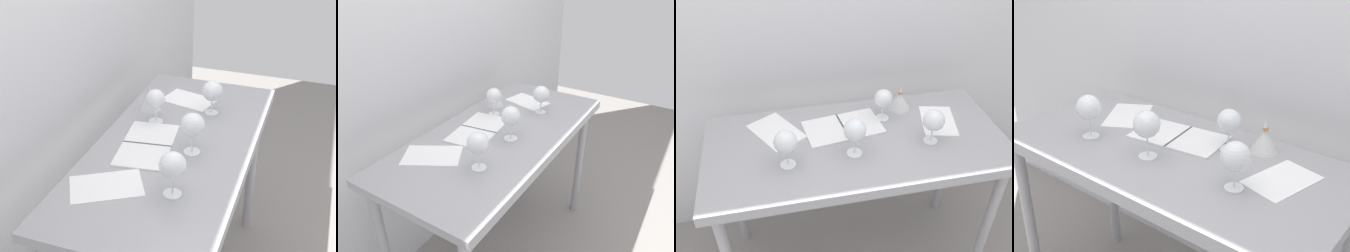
# 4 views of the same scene
# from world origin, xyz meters

# --- Properties ---
(back_wall) EXTENTS (3.80, 0.04, 2.60)m
(back_wall) POSITION_xyz_m (0.00, 0.49, 1.30)
(back_wall) COLOR silver
(back_wall) RESTS_ON ground_plane
(steel_counter) EXTENTS (1.40, 0.65, 0.90)m
(steel_counter) POSITION_xyz_m (0.00, -0.01, 0.79)
(steel_counter) COLOR #99999E
(steel_counter) RESTS_ON ground_plane
(wine_glass_far_right) EXTENTS (0.09, 0.09, 0.16)m
(wine_glass_far_right) POSITION_xyz_m (0.17, 0.14, 1.01)
(wine_glass_far_right) COLOR white
(wine_glass_far_right) RESTS_ON steel_counter
(wine_glass_near_center) EXTENTS (0.10, 0.10, 0.18)m
(wine_glass_near_center) POSITION_xyz_m (-0.03, -0.09, 1.03)
(wine_glass_near_center) COLOR white
(wine_glass_near_center) RESTS_ON steel_counter
(wine_glass_near_left) EXTENTS (0.10, 0.10, 0.18)m
(wine_glass_near_left) POSITION_xyz_m (-0.33, -0.11, 1.02)
(wine_glass_near_left) COLOR white
(wine_glass_near_left) RESTS_ON steel_counter
(wine_glass_near_right) EXTENTS (0.10, 0.10, 0.17)m
(wine_glass_near_right) POSITION_xyz_m (0.34, -0.08, 1.01)
(wine_glass_near_right) COLOR white
(wine_glass_near_right) RESTS_ON steel_counter
(open_notebook) EXTENTS (0.39, 0.26, 0.01)m
(open_notebook) POSITION_xyz_m (-0.04, 0.10, 0.90)
(open_notebook) COLOR white
(open_notebook) RESTS_ON steel_counter
(tasting_sheet_upper) EXTENTS (0.21, 0.28, 0.00)m
(tasting_sheet_upper) POSITION_xyz_m (0.44, 0.06, 0.90)
(tasting_sheet_upper) COLOR white
(tasting_sheet_upper) RESTS_ON steel_counter
(tasting_sheet_lower) EXTENTS (0.29, 0.32, 0.00)m
(tasting_sheet_lower) POSITION_xyz_m (-0.36, 0.14, 0.90)
(tasting_sheet_lower) COLOR white
(tasting_sheet_lower) RESTS_ON steel_counter
(decanter_funnel) EXTENTS (0.11, 0.11, 0.13)m
(decanter_funnel) POSITION_xyz_m (0.28, 0.21, 0.94)
(decanter_funnel) COLOR silver
(decanter_funnel) RESTS_ON steel_counter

